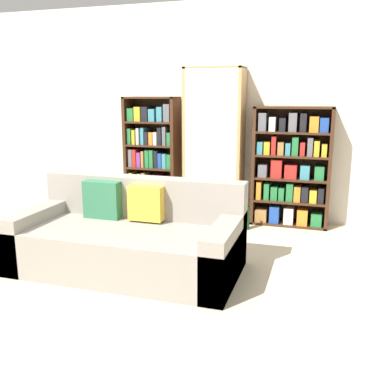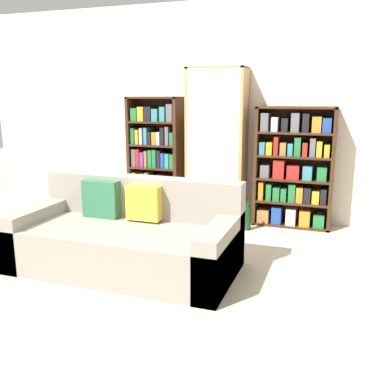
{
  "view_description": "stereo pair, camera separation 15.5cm",
  "coord_description": "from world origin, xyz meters",
  "px_view_note": "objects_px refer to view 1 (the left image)",
  "views": [
    {
      "loc": [
        1.48,
        -2.86,
        1.57
      ],
      "look_at": [
        0.15,
        1.39,
        0.55
      ],
      "focal_mm": 40.0,
      "sensor_mm": 36.0,
      "label": 1
    },
    {
      "loc": [
        1.62,
        -2.81,
        1.57
      ],
      "look_at": [
        0.15,
        1.39,
        0.55
      ],
      "focal_mm": 40.0,
      "sensor_mm": 36.0,
      "label": 2
    }
  ],
  "objects_px": {
    "bookshelf_left": "(152,158)",
    "wine_bottle": "(246,217)",
    "couch": "(129,239)",
    "display_cabinet": "(214,146)",
    "bookshelf_right": "(291,169)"
  },
  "relations": [
    {
      "from": "wine_bottle",
      "to": "bookshelf_left",
      "type": "bearing_deg",
      "value": 164.72
    },
    {
      "from": "couch",
      "to": "bookshelf_left",
      "type": "bearing_deg",
      "value": 105.74
    },
    {
      "from": "bookshelf_left",
      "to": "wine_bottle",
      "type": "relative_size",
      "value": 4.35
    },
    {
      "from": "couch",
      "to": "display_cabinet",
      "type": "relative_size",
      "value": 1.06
    },
    {
      "from": "couch",
      "to": "bookshelf_right",
      "type": "height_order",
      "value": "bookshelf_right"
    },
    {
      "from": "bookshelf_left",
      "to": "wine_bottle",
      "type": "bearing_deg",
      "value": -15.28
    },
    {
      "from": "couch",
      "to": "wine_bottle",
      "type": "xyz_separation_m",
      "value": [
        0.82,
        1.47,
        -0.13
      ]
    },
    {
      "from": "couch",
      "to": "display_cabinet",
      "type": "bearing_deg",
      "value": 79.71
    },
    {
      "from": "couch",
      "to": "bookshelf_right",
      "type": "distance_m",
      "value": 2.28
    },
    {
      "from": "display_cabinet",
      "to": "bookshelf_right",
      "type": "height_order",
      "value": "display_cabinet"
    },
    {
      "from": "bookshelf_left",
      "to": "display_cabinet",
      "type": "bearing_deg",
      "value": -1.03
    },
    {
      "from": "bookshelf_right",
      "to": "wine_bottle",
      "type": "xyz_separation_m",
      "value": [
        -0.46,
        -0.37,
        -0.55
      ]
    },
    {
      "from": "couch",
      "to": "bookshelf_left",
      "type": "distance_m",
      "value": 1.96
    },
    {
      "from": "bookshelf_right",
      "to": "bookshelf_left",
      "type": "bearing_deg",
      "value": -179.99
    },
    {
      "from": "couch",
      "to": "bookshelf_left",
      "type": "xyz_separation_m",
      "value": [
        -0.52,
        1.83,
        0.48
      ]
    }
  ]
}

